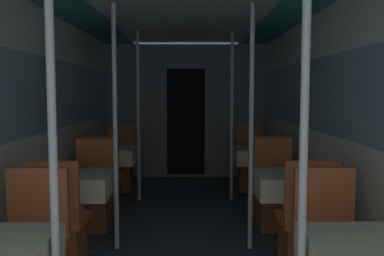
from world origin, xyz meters
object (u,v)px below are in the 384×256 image
(support_pole_left_1, at_px, (115,129))
(support_pole_right_2, at_px, (232,117))
(chair_left_near_1, at_px, (59,239))
(chair_right_far_2, at_px, (251,170))
(chair_left_far_2, at_px, (120,170))
(dining_table_right_1, at_px, (288,187))
(dining_table_left_1, at_px, (78,187))
(chair_right_near_1, at_px, (305,239))
(support_pole_right_1, at_px, (251,129))
(dining_table_right_2, at_px, (258,157))
(chair_left_far_1, at_px, (93,201))
(chair_left_near_2, at_px, (104,188))
(chair_right_far_1, at_px, (275,201))
(support_pole_left_0, at_px, (53,160))
(support_pole_left_2, at_px, (138,117))
(support_pole_right_0, at_px, (303,160))
(chair_right_near_2, at_px, (265,188))
(dining_table_left_2, at_px, (112,157))

(support_pole_left_1, xyz_separation_m, support_pole_right_2, (1.24, 1.78, 0.00))
(chair_left_near_1, height_order, chair_right_far_2, same)
(chair_left_far_2, xyz_separation_m, dining_table_right_1, (1.94, -2.37, 0.28))
(support_pole_right_2, bearing_deg, dining_table_left_1, -131.75)
(chair_right_near_1, xyz_separation_m, support_pole_right_1, (-0.35, 0.59, 0.82))
(support_pole_right_1, height_order, dining_table_right_2, support_pole_right_1)
(chair_left_far_1, bearing_deg, chair_right_near_1, 148.78)
(chair_left_near_2, distance_m, dining_table_right_1, 2.30)
(chair_left_far_1, bearing_deg, support_pole_right_2, -143.12)
(chair_left_far_1, xyz_separation_m, dining_table_right_1, (1.94, -0.59, 0.28))
(chair_right_far_1, bearing_deg, support_pole_left_0, 56.14)
(support_pole_left_2, height_order, dining_table_right_1, support_pole_left_2)
(support_pole_right_0, bearing_deg, chair_right_near_2, 83.26)
(support_pole_right_1, height_order, chair_right_near_2, support_pole_right_1)
(chair_left_far_1, height_order, chair_right_near_2, same)
(support_pole_left_0, height_order, dining_table_left_1, support_pole_left_0)
(support_pole_right_1, height_order, support_pole_right_2, same)
(chair_right_near_2, bearing_deg, chair_right_far_1, -90.00)
(chair_right_near_1, xyz_separation_m, dining_table_right_2, (0.00, 2.37, 0.28))
(support_pole_right_0, xyz_separation_m, chair_right_near_2, (0.35, 2.98, -0.82))
(chair_left_far_1, xyz_separation_m, chair_right_near_1, (1.94, -1.18, 0.00))
(support_pole_right_2, bearing_deg, dining_table_left_2, 180.00)
(dining_table_right_2, xyz_separation_m, chair_right_far_2, (-0.00, 0.59, -0.28))
(dining_table_left_2, distance_m, chair_right_far_1, 2.30)
(support_pole_right_0, bearing_deg, dining_table_right_1, 78.84)
(support_pole_left_0, relative_size, dining_table_right_1, 3.16)
(chair_right_far_1, height_order, support_pole_right_1, support_pole_right_1)
(dining_table_left_1, height_order, chair_right_near_2, chair_right_near_2)
(support_pole_left_0, height_order, support_pole_right_2, same)
(chair_left_near_2, xyz_separation_m, chair_right_far_1, (1.94, -0.60, 0.00))
(chair_left_far_1, xyz_separation_m, support_pole_left_1, (0.35, -0.59, 0.82))
(support_pole_right_0, height_order, chair_right_near_1, support_pole_right_0)
(chair_right_far_1, bearing_deg, chair_right_far_2, -90.00)
(dining_table_left_2, height_order, dining_table_right_2, same)
(chair_left_far_1, height_order, chair_left_near_2, same)
(chair_left_far_1, xyz_separation_m, support_pole_right_1, (1.59, -0.59, 0.82))
(dining_table_left_1, xyz_separation_m, dining_table_right_2, (1.94, 1.78, 0.00))
(chair_right_near_1, bearing_deg, dining_table_left_2, 129.33)
(chair_right_far_1, distance_m, support_pole_right_2, 1.49)
(dining_table_left_1, height_order, chair_left_near_2, chair_left_near_2)
(chair_right_near_1, xyz_separation_m, chair_right_far_1, (-0.00, 1.18, 0.00))
(dining_table_left_1, height_order, dining_table_left_2, same)
(support_pole_right_0, xyz_separation_m, chair_right_near_1, (0.35, 1.19, -0.82))
(support_pole_left_1, distance_m, chair_left_far_2, 2.53)
(chair_right_far_2, distance_m, support_pole_right_2, 1.07)
(support_pole_left_1, height_order, chair_right_near_1, support_pole_left_1)
(support_pole_right_1, bearing_deg, chair_left_far_2, 123.86)
(dining_table_right_2, distance_m, support_pole_right_2, 0.65)
(support_pole_left_0, xyz_separation_m, support_pole_right_0, (1.24, 0.00, 0.00))
(chair_left_far_1, relative_size, chair_left_near_2, 1.00)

